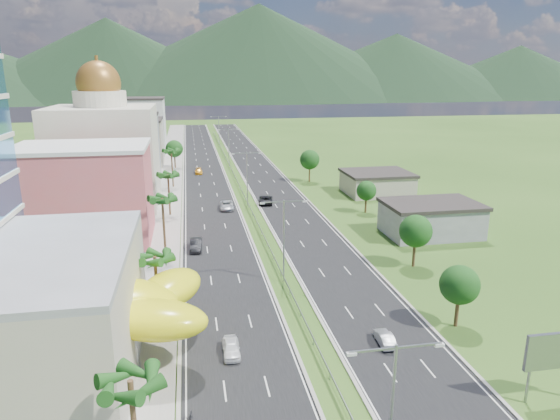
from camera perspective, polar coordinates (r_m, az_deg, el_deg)
ground at (r=57.00m, az=2.35°, el=-12.12°), size 500.00×500.00×0.00m
road_left at (r=141.79m, az=-8.67°, el=4.50°), size 11.00×260.00×0.04m
road_right at (r=142.99m, az=-2.64°, el=4.75°), size 11.00×260.00×0.04m
sidewalk_left at (r=141.84m, az=-12.52°, el=4.33°), size 7.00×260.00×0.12m
median_guardrail at (r=124.48m, az=-4.94°, el=3.40°), size 0.10×216.06×0.76m
streetlight_median_a at (r=33.17m, az=12.68°, el=-21.15°), size 6.04×0.25×11.00m
streetlight_median_b at (r=63.44m, az=0.44°, el=-2.58°), size 6.04×0.25×11.00m
streetlight_median_c at (r=101.82m, az=-3.80°, el=4.26°), size 6.04×0.25×11.00m
streetlight_median_d at (r=146.04m, az=-5.88°, el=7.59°), size 6.04×0.25×11.00m
streetlight_median_e at (r=190.63m, az=-7.01°, el=9.36°), size 6.04×0.25×11.00m
lime_canopy at (r=50.78m, az=-19.49°, el=-10.38°), size 18.00×15.00×7.40m
pink_shophouse at (r=85.07m, az=-21.40°, el=1.52°), size 20.00×15.00×15.00m
domed_building at (r=106.66m, az=-19.38°, el=6.44°), size 20.00×20.00×28.70m
midrise_grey at (r=131.51m, az=-17.23°, el=6.68°), size 16.00×15.00×16.00m
midrise_beige at (r=153.37m, az=-16.29°, el=7.33°), size 16.00×15.00×13.00m
midrise_white at (r=175.84m, az=-15.64°, el=9.15°), size 16.00×15.00×18.00m
billboard at (r=47.54m, az=28.85°, el=-14.09°), size 5.20×0.35×6.20m
shed_near at (r=87.36m, az=16.85°, el=-1.12°), size 15.00×10.00×5.00m
shed_far at (r=114.74m, az=11.01°, el=2.95°), size 14.00×12.00×4.40m
palm_tree_a at (r=33.09m, az=-16.70°, el=-18.86°), size 3.60×3.60×9.10m
palm_tree_b at (r=54.92m, az=-14.11°, el=-5.61°), size 3.60×3.60×8.10m
palm_tree_c at (r=73.59m, az=-13.30°, el=0.95°), size 3.60×3.60×9.60m
palm_tree_d at (r=96.22m, az=-12.68°, el=3.75°), size 3.60×3.60×8.60m
palm_tree_e at (r=120.70m, az=-12.31°, el=6.44°), size 3.60×3.60×9.40m
leafy_tree_lfar at (r=145.82m, az=-11.99°, el=6.86°), size 4.90×4.90×8.05m
leafy_tree_ra at (r=56.32m, az=19.84°, el=-8.06°), size 4.20×4.20×6.90m
leafy_tree_rb at (r=71.57m, az=15.25°, el=-2.35°), size 4.55×4.55×7.47m
leafy_tree_rc at (r=97.80m, az=9.85°, el=2.18°), size 3.85×3.85×6.33m
leafy_tree_rd at (r=124.58m, az=3.41°, el=5.76°), size 4.90×4.90×8.05m
mountain_ridge at (r=505.04m, az=-2.30°, el=12.35°), size 860.00×140.00×90.00m
car_white_near_left at (r=50.11m, az=-5.60°, el=-15.38°), size 1.72×4.09×1.38m
car_dark_left at (r=77.88m, az=-9.57°, el=-3.91°), size 1.97×5.09×1.65m
car_silver_mid_left at (r=100.13m, az=-6.10°, el=0.53°), size 2.81×5.72×1.56m
car_yellow_far_left at (r=136.90m, az=-9.28°, el=4.39°), size 2.00×4.72×1.36m
car_silver_right at (r=52.62m, az=11.86°, el=-14.12°), size 1.58×3.93×1.27m
car_dark_far_right at (r=104.10m, az=-1.64°, el=1.21°), size 3.71×6.32×1.65m
motorcycle at (r=42.27m, az=-10.29°, el=-22.21°), size 0.88×2.06×1.28m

